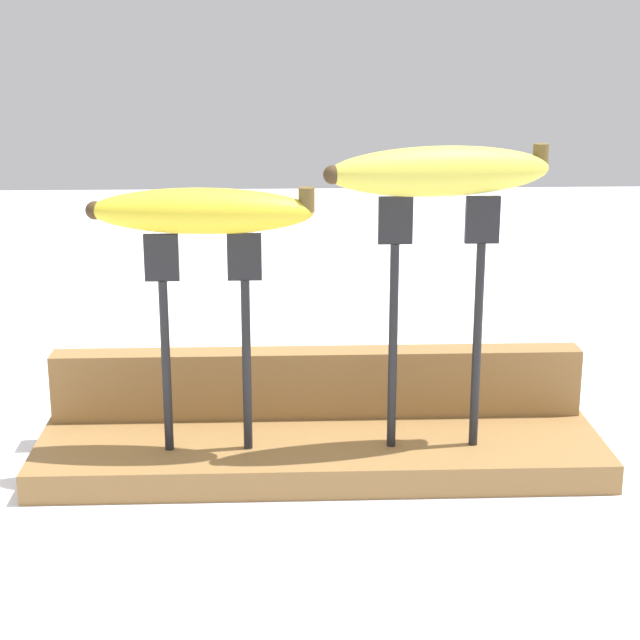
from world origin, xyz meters
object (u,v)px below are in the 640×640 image
Objects in this scene: fork_stand_left at (205,322)px; banana_raised_right at (440,171)px; banana_raised_left at (202,211)px; fork_stand_right at (436,301)px.

fork_stand_left is 0.21m from banana_raised_right.
banana_raised_left is at bearing 179.99° from banana_raised_right.
banana_raised_right reaches higher than fork_stand_left.
banana_raised_left reaches higher than fork_stand_left.
fork_stand_right is 1.13× the size of banana_raised_right.
banana_raised_right reaches higher than banana_raised_left.
banana_raised_left is at bearing 180.00° from fork_stand_right.
banana_raised_left is at bearing 175.53° from fork_stand_left.
banana_raised_right is (0.18, -0.00, 0.12)m from fork_stand_left.
fork_stand_left is at bearing -4.47° from banana_raised_left.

